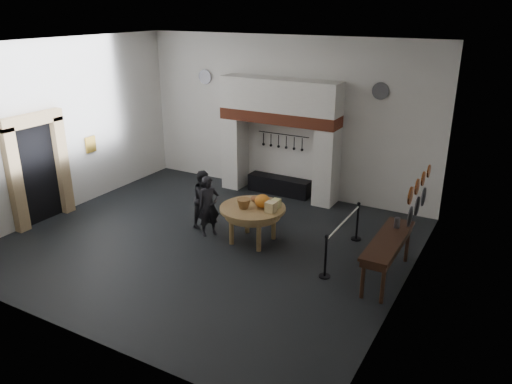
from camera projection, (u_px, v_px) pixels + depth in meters
The scene contains 39 objects.
floor at pixel (208, 242), 11.78m from camera, with size 9.00×8.00×0.02m, color black.
ceiling at pixel (201, 44), 10.19m from camera, with size 9.00×8.00×0.02m, color silver.
wall_back at pixel (285, 117), 14.25m from camera, with size 9.00×0.02×4.50m, color silver.
wall_front at pixel (57, 212), 7.72m from camera, with size 9.00×0.02×4.50m, color silver.
wall_left at pixel (63, 127), 13.04m from camera, with size 0.02×8.00×4.50m, color silver.
wall_right at pixel (412, 184), 8.93m from camera, with size 0.02×8.00×4.50m, color silver.
chimney_pier_left at pixel (235, 152), 15.05m from camera, with size 0.55×0.70×2.15m, color silver.
chimney_pier_right at pixel (327, 167), 13.71m from camera, with size 0.55×0.70×2.15m, color silver.
hearth_brick_band at pixel (279, 117), 13.94m from camera, with size 3.50×0.72×0.32m, color #9E442B.
chimney_hood at pixel (280, 95), 13.73m from camera, with size 3.50×0.70×0.90m, color silver.
iron_range at pixel (279, 185), 14.73m from camera, with size 1.90×0.45×0.50m, color black.
utensil_rail at pixel (283, 134), 14.36m from camera, with size 0.02×0.02×1.60m, color black.
door_recess at pixel (38, 174), 12.57m from camera, with size 0.04×1.10×2.50m, color black.
door_jamb_near at pixel (15, 181), 11.94m from camera, with size 0.22×0.30×2.60m, color tan.
door_jamb_far at pixel (62, 165), 13.08m from camera, with size 0.22×0.30×2.60m, color tan.
door_lintel at pixel (31, 120), 12.03m from camera, with size 0.22×1.70×0.30m, color tan.
wall_plaque at pixel (91, 144), 13.90m from camera, with size 0.05×0.34×0.44m, color gold.
work_table at pixel (253, 208), 11.53m from camera, with size 1.53×1.53×0.07m, color #A57C4E.
pumpkin at pixel (262, 201), 11.45m from camera, with size 0.36×0.36×0.31m, color orange.
cheese_block_big at pixel (271, 207), 11.20m from camera, with size 0.22×0.22×0.24m, color #DBC083.
cheese_block_small at pixel (276, 203), 11.46m from camera, with size 0.18×0.18×0.20m, color #E0D986.
wicker_basket at pixel (244, 204), 11.42m from camera, with size 0.32×0.32×0.22m, color olive.
bread_loaf at pixel (256, 199), 11.82m from camera, with size 0.31×0.18×0.13m, color brown.
visitor_near at pixel (209, 206), 11.92m from camera, with size 0.54×0.35×1.48m, color black.
visitor_far at pixel (205, 198), 12.44m from camera, with size 0.70×0.55×1.45m, color black.
side_table at pixel (389, 240), 9.92m from camera, with size 0.55×2.20×0.06m, color #352013.
pewter_jug at pixel (397, 223), 10.36m from camera, with size 0.12×0.12×0.22m, color #47474C.
copper_pan_a at pixel (411, 196), 9.22m from camera, with size 0.34×0.34×0.03m, color #C6662D.
copper_pan_b at pixel (417, 187), 9.66m from camera, with size 0.32×0.32×0.03m, color #C6662D.
copper_pan_c at pixel (423, 179), 10.11m from camera, with size 0.30×0.30×0.03m, color #C6662D.
copper_pan_d at pixel (429, 171), 10.56m from camera, with size 0.28×0.28×0.03m, color #C6662D.
pewter_plate_left at pixel (410, 217), 9.56m from camera, with size 0.40×0.40×0.03m, color #4C4C51.
pewter_plate_mid at pixel (417, 206), 10.05m from camera, with size 0.40×0.40×0.03m, color #4C4C51.
pewter_plate_right at pixel (423, 197), 10.53m from camera, with size 0.40×0.40×0.03m, color #4C4C51.
pewter_plate_back_left at pixel (205, 77), 15.12m from camera, with size 0.44×0.44×0.03m, color #4C4C51.
pewter_plate_back_right at pixel (380, 91), 12.65m from camera, with size 0.44×0.44×0.03m, color #4C4C51.
barrier_post_near at pixel (326, 257), 10.12m from camera, with size 0.05×0.05×0.90m, color black.
barrier_post_far at pixel (357, 222), 11.75m from camera, with size 0.05×0.05×0.90m, color black.
barrier_rope at pixel (344, 222), 10.79m from camera, with size 0.04×0.04×2.00m, color white.
Camera 1 is at (6.17, -8.70, 5.27)m, focal length 35.00 mm.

